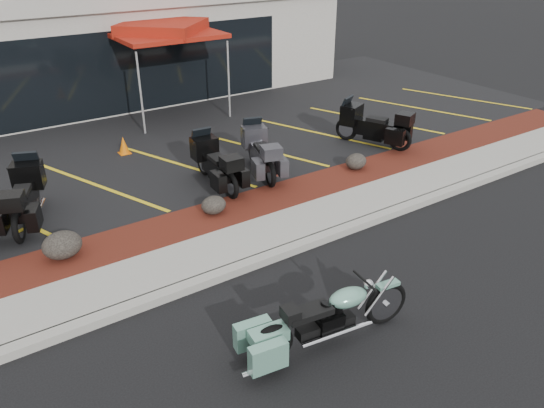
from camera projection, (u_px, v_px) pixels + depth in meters
ground at (319, 275)px, 9.50m from camera, size 90.00×90.00×0.00m
curb at (290, 249)px, 10.13m from camera, size 24.00×0.25×0.15m
sidewalk at (270, 234)px, 10.65m from camera, size 24.00×1.20×0.15m
mulch_bed at (239, 210)px, 11.53m from camera, size 24.00×1.20×0.16m
upper_lot at (145, 139)px, 15.52m from camera, size 26.00×9.60×0.15m
dealership_building at (74, 39)px, 19.27m from camera, size 18.00×8.16×4.00m
boulder_left at (62, 245)px, 9.63m from camera, size 0.71×0.59×0.51m
boulder_mid at (214, 205)px, 11.17m from camera, size 0.54×0.45×0.38m
boulder_right at (356, 161)px, 13.27m from camera, size 0.56×0.46×0.39m
hero_cruiser at (386, 298)px, 8.12m from camera, size 2.86×1.06×0.98m
touring_black_front at (30, 179)px, 11.31m from camera, size 1.57×2.32×1.26m
touring_black_mid at (203, 152)px, 12.78m from camera, size 0.90×2.11×1.20m
touring_grey at (253, 140)px, 13.46m from camera, size 1.36×2.24×1.22m
touring_black_rear at (347, 119)px, 14.94m from camera, size 1.65×2.34×1.27m
traffic_cone at (124, 145)px, 14.20m from camera, size 0.37×0.37×0.47m
popup_canopy at (163, 30)px, 16.31m from camera, size 3.53×3.53×2.89m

